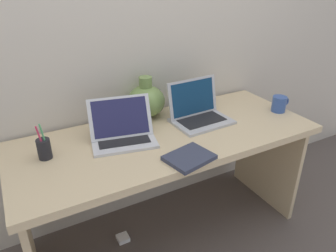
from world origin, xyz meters
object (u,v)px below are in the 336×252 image
Objects in this scene: laptop_left at (122,130)px; notebook_stack at (189,158)px; coffee_mug at (279,104)px; pen_cup at (44,148)px; green_vase at (146,100)px; laptop_right at (198,110)px; power_brick at (123,238)px.

laptop_left is 1.72× the size of notebook_stack.
pen_cup is at bearing 174.76° from coffee_mug.
green_vase is 0.82m from coffee_mug.
laptop_right is (0.47, 0.01, 0.00)m from laptop_left.
pen_cup is at bearing -161.72° from green_vase.
green_vase reaches higher than laptop_right.
notebook_stack is (-0.27, -0.34, -0.05)m from laptop_right.
green_vase is 0.86m from power_brick.
laptop_right reaches higher than notebook_stack.
notebook_stack is 1.69× the size of coffee_mug.
pen_cup is at bearing 179.45° from laptop_left.
laptop_left is 0.76m from power_brick.
notebook_stack is at bearing -58.35° from laptop_left.
pen_cup is (-0.39, 0.00, -0.00)m from laptop_left.
laptop_right is at bearing -39.13° from green_vase.
coffee_mug is 1.78× the size of power_brick.
green_vase is 3.48× the size of power_brick.
laptop_left reaches higher than pen_cup.
coffee_mug is at bearing 14.86° from notebook_stack.
coffee_mug is (0.78, 0.21, 0.04)m from notebook_stack.
green_vase is at bearing 35.12° from power_brick.
power_brick is (-0.04, 0.01, -0.75)m from laptop_left.
notebook_stack is at bearing -165.14° from coffee_mug.
laptop_right is 0.92m from power_brick.
coffee_mug is 1.28m from power_brick.
laptop_left is 0.39m from pen_cup.
laptop_left is 0.47m from laptop_right.
green_vase reaches higher than notebook_stack.
notebook_stack reaches higher than power_brick.
green_vase is 0.65m from pen_cup.
coffee_mug reaches higher than power_brick.
pen_cup reaches higher than coffee_mug.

